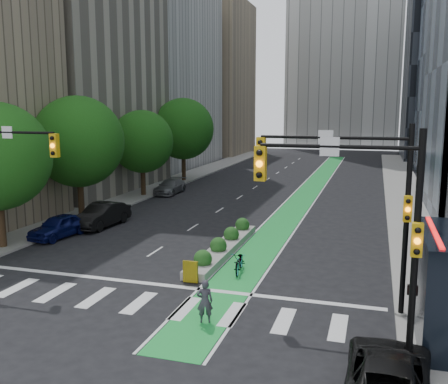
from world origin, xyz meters
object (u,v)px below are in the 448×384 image
Objects in this scene: parked_car_left_mid at (102,215)px; parked_car_left_far at (170,187)px; bicycle at (240,262)px; parked_car_right at (388,375)px; median_planter at (224,246)px; parked_car_left_near at (59,226)px; cyclist at (205,301)px.

parked_car_left_mid reaches higher than parked_car_left_far.
bicycle is 0.44× the size of parked_car_left_far.
parked_car_right is (18.84, -29.20, 0.03)m from parked_car_left_far.
parked_car_left_near reaches higher than median_planter.
parked_car_right is at bearing -37.23° from parked_car_left_mid.
bicycle is 5.98m from cyclist.
cyclist is at bearing -77.48° from median_planter.
parked_car_right is at bearing -25.34° from parked_car_left_near.
bicycle is at bearing -59.20° from parked_car_left_far.
parked_car_left_far is 34.75m from parked_car_right.
parked_car_left_far reaches higher than median_planter.
parked_car_left_mid is 1.05× the size of parked_car_left_far.
parked_car_left_near is at bearing 158.58° from bicycle.
parked_car_left_mid is at bearing 79.75° from parked_car_left_near.
bicycle is 0.42× the size of parked_car_left_mid.
median_planter is 14.85m from parked_car_right.
parked_car_left_near is (-12.71, 9.13, -0.12)m from cyclist.
parked_car_left_far reaches higher than bicycle.
median_planter reaches higher than bicycle.
parked_car_right is at bearing 132.63° from cyclist.
cyclist reaches higher than parked_car_left_far.
parked_car_left_near is 0.90× the size of parked_car_left_far.
cyclist is 0.40× the size of parked_car_left_near.
parked_car_left_near is (-10.70, 0.09, 0.33)m from median_planter.
cyclist is 7.15m from parked_car_right.
parked_car_left_near is 0.83× the size of parked_car_right.
parked_car_left_mid is at bearing -38.35° from parked_car_right.
parked_car_left_mid is at bearing -87.09° from parked_car_left_far.
bicycle is 0.49× the size of parked_car_left_near.
bicycle is 13.08m from parked_car_left_mid.
parked_car_left_mid is at bearing 160.55° from median_planter.
parked_car_left_mid is 13.58m from parked_car_left_far.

